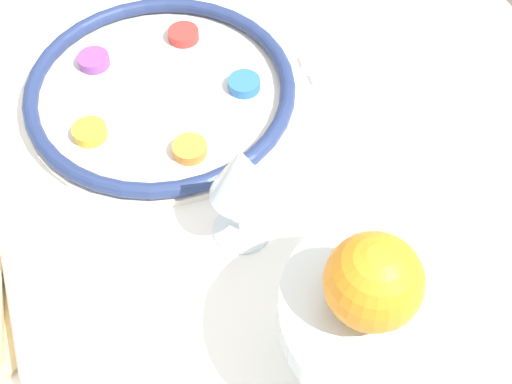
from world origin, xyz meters
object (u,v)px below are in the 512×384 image
fruit_stand (393,317)px  orange_fruit (374,282)px  napkin_roll (35,329)px  seder_plate (161,91)px  wine_glass (241,176)px

fruit_stand → orange_fruit: orange_fruit is taller
napkin_roll → seder_plate: bearing=140.2°
fruit_stand → orange_fruit: 0.07m
orange_fruit → napkin_roll: (-0.15, -0.28, -0.14)m
wine_glass → fruit_stand: (0.20, 0.06, -0.00)m
seder_plate → orange_fruit: bearing=7.7°
fruit_stand → seder_plate: bearing=-169.2°
orange_fruit → wine_glass: bearing=-168.1°
seder_plate → fruit_stand: (0.43, 0.08, 0.08)m
fruit_stand → napkin_roll: fruit_stand is taller
seder_plate → napkin_roll: (0.27, -0.23, 0.01)m
fruit_stand → orange_fruit: (-0.01, -0.02, 0.07)m
seder_plate → wine_glass: 0.25m
wine_glass → orange_fruit: size_ratio=1.68×
seder_plate → wine_glass: size_ratio=2.46×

